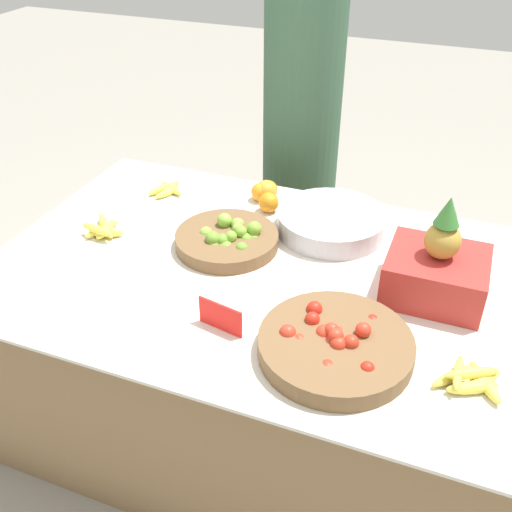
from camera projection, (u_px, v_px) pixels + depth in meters
ground_plane at (256, 413)px, 2.41m from camera, size 12.00×12.00×0.00m
market_table at (256, 347)px, 2.21m from camera, size 1.78×1.19×0.71m
lime_bowl at (227, 239)px, 2.11m from camera, size 0.36×0.36×0.10m
tomato_basket at (335, 345)px, 1.65m from camera, size 0.43×0.43×0.09m
orange_pile at (266, 194)px, 2.37m from camera, size 0.14×0.18×0.08m
metal_bowl at (331, 222)px, 2.19m from camera, size 0.40×0.40×0.08m
price_sign at (220, 317)px, 1.73m from camera, size 0.15×0.03×0.09m
produce_crate at (437, 270)px, 1.84m from camera, size 0.30×0.27×0.35m
banana_bunch_front_right at (168, 189)px, 2.46m from camera, size 0.15×0.17×0.03m
banana_bunch_front_left at (103, 229)px, 2.18m from camera, size 0.16×0.15×0.05m
banana_bunch_middle_right at (472, 379)px, 1.55m from camera, size 0.19×0.15×0.05m
vendor_person at (301, 139)px, 2.81m from camera, size 0.36×0.36×1.64m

